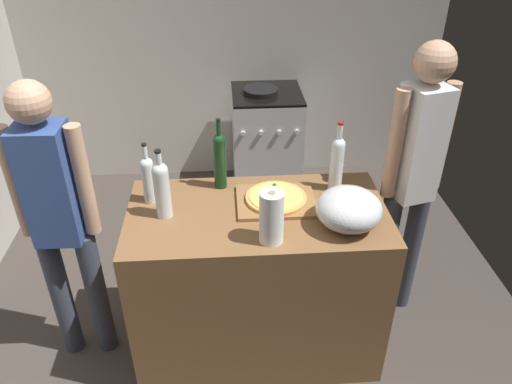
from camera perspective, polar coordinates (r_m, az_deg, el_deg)
ground_plane at (r=3.55m, az=-3.80°, el=-8.96°), size 3.81×3.40×0.02m
kitchen_wall_rear at (r=4.25m, az=-4.75°, el=18.21°), size 3.81×0.10×2.60m
counter at (r=2.75m, az=0.15°, el=-10.24°), size 1.31×0.69×0.93m
cutting_board at (r=2.52m, az=2.33°, el=-1.05°), size 0.40×0.32×0.02m
pizza at (r=2.51m, az=2.33°, el=-0.66°), size 0.31×0.31×0.03m
mixing_bowl at (r=2.35m, az=10.70°, el=-1.95°), size 0.31×0.31×0.19m
paper_towel_roll at (r=2.20m, az=1.80°, el=-2.94°), size 0.11×0.11×0.26m
wine_bottle_clear at (r=2.39m, az=-10.84°, el=0.55°), size 0.08×0.08×0.36m
wine_bottle_dark at (r=2.53m, az=-12.36°, el=1.67°), size 0.07×0.07×0.33m
wine_bottle_green at (r=2.59m, az=9.35°, el=3.54°), size 0.07×0.07×0.39m
wine_bottle_amber at (r=2.58m, az=-4.22°, el=3.88°), size 0.07×0.07×0.39m
stove at (r=4.18m, az=1.19°, el=5.72°), size 0.56×0.58×0.94m
person_in_stripes at (r=2.61m, az=-21.90°, el=-2.50°), size 0.39×0.21×1.63m
person_in_red at (r=2.81m, az=17.69°, el=1.99°), size 0.36×0.24×1.70m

